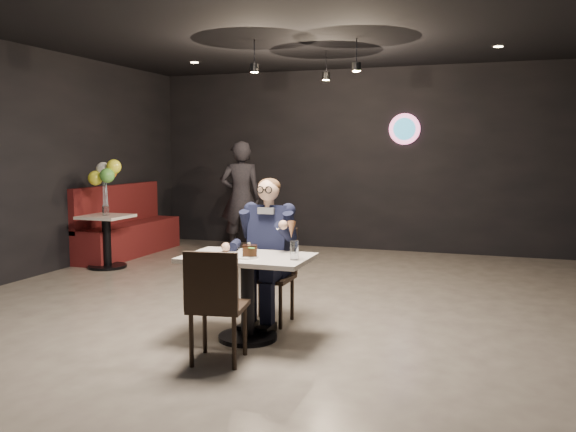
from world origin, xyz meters
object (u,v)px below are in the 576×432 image
at_px(main_table, 248,298).
at_px(passerby, 241,197).
at_px(chair_far, 270,276).
at_px(chair_near, 218,304).
at_px(seated_man, 270,249).
at_px(sundae_glass, 294,250).
at_px(side_table, 107,241).
at_px(balloon_vase, 106,210).
at_px(booth_bench, 129,220).

relative_size(main_table, passerby, 0.61).
distance_m(chair_far, chair_near, 1.14).
bearing_deg(main_table, chair_near, -90.00).
relative_size(seated_man, sundae_glass, 8.91).
height_order(side_table, passerby, passerby).
xyz_separation_m(sundae_glass, side_table, (-3.61, 2.43, -0.44)).
relative_size(sundae_glass, side_table, 0.21).
bearing_deg(passerby, chair_near, 90.38).
bearing_deg(main_table, balloon_vase, 143.09).
relative_size(main_table, sundae_glass, 6.81).
height_order(booth_bench, passerby, passerby).
bearing_deg(sundae_glass, booth_bench, 138.79).
relative_size(chair_near, sundae_glass, 5.70).
height_order(chair_near, balloon_vase, chair_near).
height_order(booth_bench, side_table, booth_bench).
bearing_deg(balloon_vase, passerby, 55.05).
bearing_deg(chair_far, balloon_vase, 150.01).
bearing_deg(passerby, main_table, 93.06).
bearing_deg(sundae_glass, chair_far, 126.79).
relative_size(chair_near, booth_bench, 0.41).
distance_m(main_table, chair_near, 0.59).
bearing_deg(chair_far, passerby, 117.32).
height_order(main_table, passerby, passerby).
xyz_separation_m(chair_near, passerby, (-1.89, 4.79, 0.44)).
relative_size(booth_bench, balloon_vase, 15.75).
relative_size(main_table, chair_near, 1.20).
bearing_deg(chair_near, booth_bench, 121.81).
distance_m(main_table, seated_man, 0.65).
distance_m(chair_far, balloon_vase, 3.67).
distance_m(main_table, passerby, 4.64).
bearing_deg(balloon_vase, side_table, 0.00).
bearing_deg(booth_bench, balloon_vase, -73.30).
xyz_separation_m(chair_far, sundae_glass, (0.45, -0.60, 0.37)).
height_order(chair_near, passerby, passerby).
height_order(chair_near, sundae_glass, chair_near).
height_order(main_table, booth_bench, booth_bench).
height_order(seated_man, booth_bench, seated_man).
distance_m(sundae_glass, balloon_vase, 4.35).
distance_m(main_table, side_table, 3.95).
bearing_deg(side_table, chair_far, -29.99).
relative_size(chair_near, passerby, 0.51).
xyz_separation_m(sundae_glass, balloon_vase, (-3.61, 2.43, -0.01)).
relative_size(chair_far, booth_bench, 0.41).
relative_size(main_table, booth_bench, 0.49).
relative_size(sundae_glass, passerby, 0.09).
relative_size(main_table, seated_man, 0.76).
bearing_deg(side_table, booth_bench, 106.70).
bearing_deg(main_table, sundae_glass, -6.53).
bearing_deg(booth_bench, sundae_glass, -41.21).
bearing_deg(sundae_glass, chair_near, -129.99).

